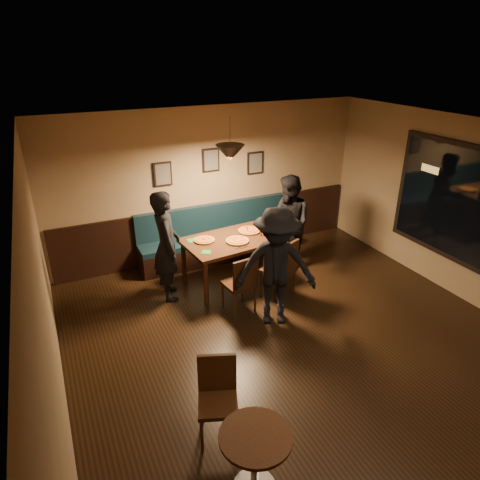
{
  "coord_description": "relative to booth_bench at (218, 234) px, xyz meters",
  "views": [
    {
      "loc": [
        -2.79,
        -3.65,
        3.75
      ],
      "look_at": [
        -0.16,
        1.89,
        0.95
      ],
      "focal_mm": 32.22,
      "sensor_mm": 36.0,
      "label": 1
    }
  ],
  "objects": [
    {
      "name": "floor",
      "position": [
        0.0,
        -3.2,
        -0.5
      ],
      "size": [
        7.0,
        7.0,
        0.0
      ],
      "primitive_type": "plane",
      "color": "black",
      "rests_on": "ground"
    },
    {
      "name": "ceiling",
      "position": [
        0.0,
        -3.2,
        2.3
      ],
      "size": [
        7.0,
        7.0,
        0.0
      ],
      "primitive_type": "plane",
      "rotation": [
        3.14,
        0.0,
        0.0
      ],
      "color": "silver",
      "rests_on": "ground"
    },
    {
      "name": "wall_back",
      "position": [
        0.0,
        0.3,
        0.9
      ],
      "size": [
        6.0,
        0.0,
        6.0
      ],
      "primitive_type": "plane",
      "rotation": [
        1.57,
        0.0,
        0.0
      ],
      "color": "#8C704F",
      "rests_on": "ground"
    },
    {
      "name": "wall_left",
      "position": [
        -3.0,
        -3.2,
        0.9
      ],
      "size": [
        0.0,
        7.0,
        7.0
      ],
      "primitive_type": "plane",
      "rotation": [
        1.57,
        0.0,
        1.57
      ],
      "color": "#8C704F",
      "rests_on": "ground"
    },
    {
      "name": "wainscot",
      "position": [
        0.0,
        0.27,
        0.0
      ],
      "size": [
        5.88,
        0.06,
        1.0
      ],
      "primitive_type": "cube",
      "color": "black",
      "rests_on": "ground"
    },
    {
      "name": "booth_bench",
      "position": [
        0.0,
        0.0,
        0.0
      ],
      "size": [
        3.0,
        0.6,
        1.0
      ],
      "primitive_type": null,
      "color": "#0F232D",
      "rests_on": "ground"
    },
    {
      "name": "window_frame",
      "position": [
        2.96,
        -2.7,
        1.0
      ],
      "size": [
        0.06,
        2.56,
        1.86
      ],
      "primitive_type": "cube",
      "color": "black",
      "rests_on": "wall_right"
    },
    {
      "name": "window_glass",
      "position": [
        2.93,
        -2.7,
        1.0
      ],
      "size": [
        0.0,
        2.4,
        2.4
      ],
      "primitive_type": "plane",
      "rotation": [
        1.57,
        0.0,
        -1.57
      ],
      "color": "black",
      "rests_on": "wall_right"
    },
    {
      "name": "picture_left",
      "position": [
        -0.9,
        0.27,
        1.2
      ],
      "size": [
        0.32,
        0.04,
        0.42
      ],
      "primitive_type": "cube",
      "color": "black",
      "rests_on": "wall_back"
    },
    {
      "name": "picture_center",
      "position": [
        0.0,
        0.27,
        1.35
      ],
      "size": [
        0.32,
        0.04,
        0.42
      ],
      "primitive_type": "cube",
      "color": "black",
      "rests_on": "wall_back"
    },
    {
      "name": "picture_right",
      "position": [
        0.9,
        0.27,
        1.2
      ],
      "size": [
        0.32,
        0.04,
        0.42
      ],
      "primitive_type": "cube",
      "color": "black",
      "rests_on": "wall_back"
    },
    {
      "name": "pendant_lamp",
      "position": [
        -0.16,
        -0.96,
        1.75
      ],
      "size": [
        0.44,
        0.44,
        0.25
      ],
      "primitive_type": "cone",
      "rotation": [
        3.14,
        0.0,
        0.0
      ],
      "color": "black",
      "rests_on": "ceiling"
    },
    {
      "name": "dining_table",
      "position": [
        -0.16,
        -0.96,
        -0.09
      ],
      "size": [
        1.62,
        1.13,
        0.82
      ],
      "primitive_type": "cube",
      "rotation": [
        0.0,
        0.0,
        0.1
      ],
      "color": "black",
      "rests_on": "floor"
    },
    {
      "name": "chair_near_left",
      "position": [
        -0.4,
        -1.76,
        -0.02
      ],
      "size": [
        0.47,
        0.47,
        0.95
      ],
      "primitive_type": null,
      "rotation": [
        0.0,
        0.0,
        0.12
      ],
      "color": "black",
      "rests_on": "floor"
    },
    {
      "name": "chair_near_right",
      "position": [
        0.33,
        -1.67,
        0.0
      ],
      "size": [
        0.59,
        0.59,
        1.01
      ],
      "primitive_type": null,
      "rotation": [
        0.0,
        0.0,
        0.43
      ],
      "color": "black",
      "rests_on": "floor"
    },
    {
      "name": "diner_left",
      "position": [
        -1.24,
        -0.91,
        0.39
      ],
      "size": [
        0.52,
        0.71,
        1.79
      ],
      "primitive_type": "imported",
      "rotation": [
        0.0,
        0.0,
        1.43
      ],
      "color": "black",
      "rests_on": "floor"
    },
    {
      "name": "diner_right",
      "position": [
        1.0,
        -0.87,
        0.36
      ],
      "size": [
        0.68,
        0.86,
        1.72
      ],
      "primitive_type": "imported",
      "rotation": [
        0.0,
        0.0,
        -1.6
      ],
      "color": "black",
      "rests_on": "floor"
    },
    {
      "name": "diner_front",
      "position": [
        -0.05,
        -2.24,
        0.39
      ],
      "size": [
        1.32,
        1.06,
        1.78
      ],
      "primitive_type": "imported",
      "rotation": [
        0.0,
        0.0,
        -0.41
      ],
      "color": "black",
      "rests_on": "floor"
    },
    {
      "name": "pizza_a",
      "position": [
        -0.59,
        -0.84,
        0.34
      ],
      "size": [
        0.35,
        0.35,
        0.04
      ],
      "primitive_type": "cylinder",
      "rotation": [
        0.0,
        0.0,
        -0.02
      ],
      "color": "#CC6026",
      "rests_on": "dining_table"
    },
    {
      "name": "pizza_b",
      "position": [
        -0.11,
        -1.09,
        0.34
      ],
      "size": [
        0.44,
        0.44,
        0.04
      ],
      "primitive_type": "cylinder",
      "rotation": [
        0.0,
        0.0,
        0.18
      ],
      "color": "orange",
      "rests_on": "dining_table"
    },
    {
      "name": "pizza_c",
      "position": [
        0.25,
        -0.8,
        0.34
      ],
      "size": [
        0.46,
        0.46,
        0.04
      ],
      "primitive_type": "cylinder",
      "rotation": [
        0.0,
        0.0,
        -0.24
      ],
      "color": "#C65C25",
      "rests_on": "dining_table"
    },
    {
      "name": "soda_glass",
      "position": [
        0.49,
        -1.29,
        0.39
      ],
      "size": [
        0.09,
        0.09,
        0.14
      ],
      "primitive_type": "cylinder",
      "rotation": [
        0.0,
        0.0,
        -0.42
      ],
      "color": "black",
      "rests_on": "dining_table"
    },
    {
      "name": "tabasco_bottle",
      "position": [
        0.34,
        -1.05,
        0.38
      ],
      "size": [
        0.04,
        0.04,
        0.12
      ],
      "primitive_type": "cylinder",
      "rotation": [
        0.0,
        0.0,
        0.4
      ],
      "color": "#942204",
      "rests_on": "dining_table"
    },
    {
      "name": "napkin_a",
      "position": [
        -0.76,
        -0.73,
        0.32
      ],
      "size": [
        0.17,
        0.17,
        0.01
      ],
      "primitive_type": "cube",
      "rotation": [
        0.0,
        0.0,
        -0.04
      ],
      "color": "#1E722B",
      "rests_on": "dining_table"
    },
    {
      "name": "napkin_b",
      "position": [
        -0.71,
        -1.24,
        0.32
      ],
      "size": [
        0.19,
        0.19,
        0.01
      ],
      "primitive_type": "cube",
      "rotation": [
        0.0,
        0.0,
        -0.54
      ],
      "color": "#1F7623",
      "rests_on": "dining_table"
    },
    {
      "name": "cutlery_set",
      "position": [
        -0.19,
        -1.34,
        0.32
      ],
      "size": [
        0.17,
        0.07,
        0.0
      ],
      "primitive_type": "cube",
      "rotation": [
        0.0,
        0.0,
        1.89
      ],
      "color": "#B6B5BA",
      "rests_on": "dining_table"
    },
    {
      "name": "cafe_table",
      "position": [
        -1.53,
        -4.5,
        -0.16
      ],
      "size": [
        0.68,
        0.68,
        0.69
      ],
      "primitive_type": "cylinder",
      "rotation": [
        0.0,
        0.0,
        -0.06
      ],
      "color": "black",
      "rests_on": "floor"
    },
    {
      "name": "cafe_chair_far",
      "position": [
        -1.59,
        -3.8,
        -0.05
      ],
      "size": [
        0.52,
        0.52,
        0.91
      ],
      "primitive_type": null,
      "rotation": [
        0.0,
        0.0,
        2.77
      ],
      "color": "black",
      "rests_on": "floor"
    }
  ]
}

